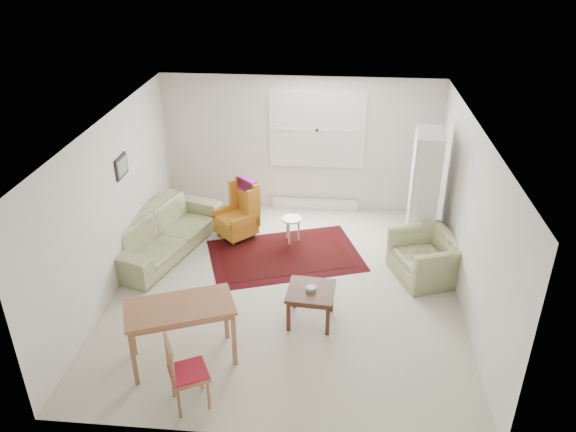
# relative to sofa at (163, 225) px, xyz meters

# --- Properties ---
(room) EXTENTS (5.04, 5.54, 2.51)m
(room) POSITION_rel_sofa_xyz_m (2.12, -0.69, 0.79)
(room) COLOR beige
(room) RESTS_ON ground
(rug) EXTENTS (2.76, 2.23, 0.02)m
(rug) POSITION_rel_sofa_xyz_m (2.00, 0.00, -0.46)
(rug) COLOR black
(rug) RESTS_ON ground
(sofa) EXTENTS (1.59, 2.50, 0.94)m
(sofa) POSITION_rel_sofa_xyz_m (0.00, 0.00, 0.00)
(sofa) COLOR #8C9261
(sofa) RESTS_ON ground
(armchair) EXTENTS (1.21, 1.28, 0.80)m
(armchair) POSITION_rel_sofa_xyz_m (4.20, -0.39, -0.07)
(armchair) COLOR #8C9261
(armchair) RESTS_ON ground
(wingback_chair) EXTENTS (0.86, 0.86, 1.02)m
(wingback_chair) POSITION_rel_sofa_xyz_m (1.10, 0.55, 0.04)
(wingback_chair) COLOR #C2761D
(wingback_chair) RESTS_ON ground
(coffee_table) EXTENTS (0.67, 0.67, 0.51)m
(coffee_table) POSITION_rel_sofa_xyz_m (2.50, -1.64, -0.22)
(coffee_table) COLOR #4A2416
(coffee_table) RESTS_ON ground
(stool) EXTENTS (0.41, 0.41, 0.45)m
(stool) POSITION_rel_sofa_xyz_m (2.06, 0.48, -0.24)
(stool) COLOR white
(stool) RESTS_ON ground
(cabinet) EXTENTS (0.48, 0.83, 1.98)m
(cabinet) POSITION_rel_sofa_xyz_m (4.20, 0.60, 0.52)
(cabinet) COLOR silver
(cabinet) RESTS_ON ground
(desk) EXTENTS (1.43, 1.07, 0.81)m
(desk) POSITION_rel_sofa_xyz_m (0.99, -2.55, -0.07)
(desk) COLOR #A06540
(desk) RESTS_ON ground
(desk_chair) EXTENTS (0.55, 0.55, 0.93)m
(desk_chair) POSITION_rel_sofa_xyz_m (1.25, -3.25, -0.01)
(desk_chair) COLOR #A06540
(desk_chair) RESTS_ON ground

